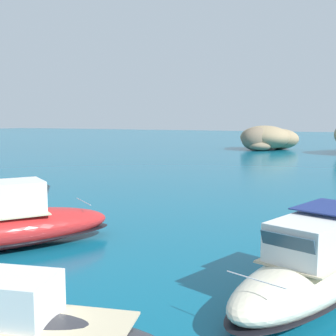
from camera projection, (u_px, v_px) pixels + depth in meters
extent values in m
ellipsoid|color=#9E8966|center=(265.00, 137.00, 82.13)|extent=(13.91, 14.04, 4.59)
ellipsoid|color=#84755B|center=(260.00, 146.00, 78.87)|extent=(5.88, 5.89, 1.87)
ellipsoid|color=#756651|center=(256.00, 139.00, 79.48)|extent=(7.15, 7.33, 4.31)
ellipsoid|color=#9E8966|center=(279.00, 139.00, 82.95)|extent=(9.52, 8.73, 3.96)
cube|color=#C6B793|center=(47.00, 322.00, 9.95)|extent=(4.32, 2.84, 0.06)
cube|color=silver|center=(12.00, 297.00, 10.07)|extent=(2.35, 2.00, 1.01)
ellipsoid|color=red|center=(0.00, 230.00, 19.31)|extent=(7.99, 10.17, 1.72)
ellipsoid|color=black|center=(0.00, 238.00, 19.35)|extent=(8.15, 10.38, 0.21)
cube|color=silver|center=(10.00, 197.00, 19.39)|extent=(3.31, 3.53, 1.42)
cube|color=#2D4756|center=(42.00, 191.00, 20.09)|extent=(1.83, 1.32, 0.75)
cylinder|color=silver|center=(84.00, 202.00, 21.16)|extent=(1.81, 1.17, 0.04)
ellipsoid|color=beige|center=(312.00, 275.00, 14.00)|extent=(4.94, 9.15, 1.49)
ellipsoid|color=black|center=(311.00, 285.00, 14.04)|extent=(5.04, 9.33, 0.18)
cube|color=#C6B793|center=(321.00, 252.00, 14.40)|extent=(3.47, 5.25, 0.06)
cube|color=silver|center=(307.00, 240.00, 13.54)|extent=(2.44, 2.87, 1.23)
cube|color=#2D4756|center=(288.00, 245.00, 12.63)|extent=(1.72, 0.74, 0.65)
cylinder|color=silver|center=(255.00, 280.00, 11.45)|extent=(1.78, 0.54, 0.04)
cube|color=navy|center=(334.00, 207.00, 14.87)|extent=(2.69, 3.09, 0.04)
cylinder|color=silver|center=(308.00, 223.00, 15.58)|extent=(0.03, 0.03, 1.40)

